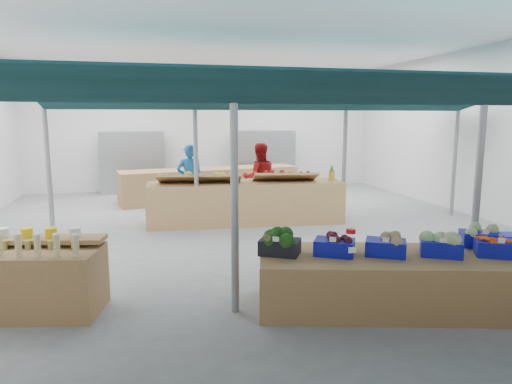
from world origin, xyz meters
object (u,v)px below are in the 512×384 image
at_px(bottle_shelf, 27,278).
at_px(veg_counter, 400,281).
at_px(vendor_right, 259,178).
at_px(fruit_counter, 246,202).
at_px(crate_stack, 506,254).
at_px(vendor_left, 190,180).

xyz_separation_m(bottle_shelf, veg_counter, (4.69, -0.97, -0.10)).
height_order(veg_counter, vendor_right, vendor_right).
bearing_deg(fruit_counter, vendor_right, 65.71).
distance_m(fruit_counter, vendor_right, 1.32).
bearing_deg(veg_counter, vendor_right, 107.74).
xyz_separation_m(bottle_shelf, fruit_counter, (3.78, 4.30, 0.04)).
height_order(bottle_shelf, vendor_right, vendor_right).
distance_m(crate_stack, vendor_left, 7.17).
bearing_deg(bottle_shelf, crate_stack, 10.84).
bearing_deg(fruit_counter, crate_stack, -49.83).
xyz_separation_m(bottle_shelf, vendor_left, (2.58, 5.40, 0.46)).
bearing_deg(vendor_left, crate_stack, 132.80).
xyz_separation_m(vendor_left, vendor_right, (1.80, 0.00, 0.00)).
xyz_separation_m(veg_counter, fruit_counter, (-0.91, 5.27, 0.13)).
height_order(veg_counter, vendor_left, vendor_left).
bearing_deg(fruit_counter, vendor_left, 141.81).
bearing_deg(vendor_right, veg_counter, 97.14).
bearing_deg(vendor_right, bottle_shelf, 55.31).
bearing_deg(bottle_shelf, veg_counter, 0.73).
height_order(bottle_shelf, veg_counter, bottle_shelf).
xyz_separation_m(fruit_counter, vendor_left, (-1.20, 1.10, 0.42)).
bearing_deg(fruit_counter, bottle_shelf, -126.95).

